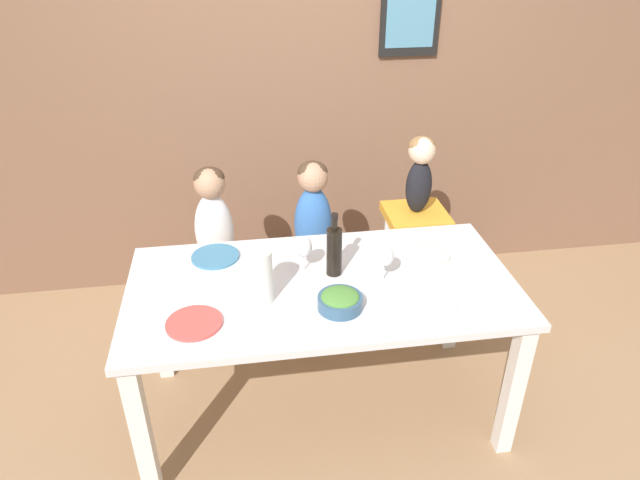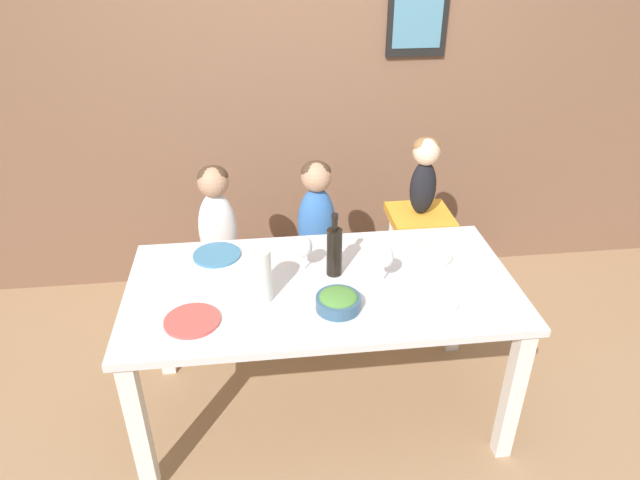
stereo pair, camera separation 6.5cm
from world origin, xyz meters
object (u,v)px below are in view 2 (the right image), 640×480
object	(u,v)px
paper_towel_roll	(258,275)
wine_glass_near	(384,257)
wine_glass_far	(304,247)
dinner_plate_front_right	(432,299)
wine_bottle	(334,250)
chair_far_left	(223,276)
person_child_center	(316,208)
salad_bowl_large	(338,301)
chair_far_center	(317,270)
dinner_plate_front_left	(192,321)
person_baby_right	(425,169)
chair_right_highchair	(418,240)
dinner_plate_back_right	(428,255)
person_child_left	(216,214)
dinner_plate_back_left	(217,255)

from	to	relation	value
paper_towel_roll	wine_glass_near	xyz separation A→B (m)	(0.54, 0.07, 0.00)
wine_glass_near	wine_glass_far	xyz separation A→B (m)	(-0.33, 0.13, 0.00)
paper_towel_roll	dinner_plate_front_right	size ratio (longest dim) A/B	1.06
wine_bottle	wine_glass_far	xyz separation A→B (m)	(-0.13, 0.04, -0.00)
chair_far_left	person_child_center	bearing A→B (deg)	0.14
person_child_center	salad_bowl_large	distance (m)	0.83
person_child_center	chair_far_center	bearing A→B (deg)	-90.00
dinner_plate_front_left	wine_bottle	bearing A→B (deg)	24.64
wine_glass_far	dinner_plate_front_right	distance (m)	0.60
person_baby_right	paper_towel_roll	xyz separation A→B (m)	(-0.89, -0.72, -0.12)
chair_right_highchair	wine_bottle	distance (m)	0.86
person_child_center	wine_glass_far	xyz separation A→B (m)	(-0.12, -0.53, 0.08)
dinner_plate_back_right	salad_bowl_large	bearing A→B (deg)	-143.82
dinner_plate_back_right	person_child_center	bearing A→B (deg)	134.77
wine_glass_far	person_child_center	bearing A→B (deg)	77.69
person_child_left	salad_bowl_large	size ratio (longest dim) A/B	3.10
paper_towel_roll	dinner_plate_front_left	size ratio (longest dim) A/B	1.06
dinner_plate_front_left	dinner_plate_front_right	size ratio (longest dim) A/B	1.00
person_baby_right	dinner_plate_back_right	bearing A→B (deg)	-101.39
paper_towel_roll	dinner_plate_front_right	xyz separation A→B (m)	(0.71, -0.10, -0.11)
paper_towel_roll	dinner_plate_front_left	distance (m)	0.31
wine_bottle	dinner_plate_front_right	xyz separation A→B (m)	(0.38, -0.25, -0.11)
chair_far_center	paper_towel_roll	distance (m)	0.92
wine_bottle	wine_glass_near	world-z (taller)	wine_bottle
paper_towel_roll	salad_bowl_large	bearing A→B (deg)	-18.51
chair_far_left	dinner_plate_front_left	world-z (taller)	dinner_plate_front_left
chair_far_left	dinner_plate_front_right	bearing A→B (deg)	-41.88
wine_bottle	paper_towel_roll	size ratio (longest dim) A/B	1.27
person_child_left	dinner_plate_front_right	distance (m)	1.23
chair_far_left	wine_glass_far	size ratio (longest dim) A/B	2.80
chair_far_center	chair_right_highchair	size ratio (longest dim) A/B	0.66
salad_bowl_large	chair_far_center	bearing A→B (deg)	89.68
chair_far_center	dinner_plate_back_left	distance (m)	0.72
salad_bowl_large	dinner_plate_front_left	world-z (taller)	salad_bowl_large
chair_far_left	paper_towel_roll	xyz separation A→B (m)	(0.20, -0.72, 0.47)
wine_bottle	wine_glass_far	bearing A→B (deg)	161.95
chair_far_left	person_child_center	distance (m)	0.65
chair_far_left	dinner_plate_front_left	size ratio (longest dim) A/B	2.16
wine_glass_far	dinner_plate_front_right	size ratio (longest dim) A/B	0.77
person_baby_right	salad_bowl_large	distance (m)	1.03
dinner_plate_back_right	person_baby_right	bearing A→B (deg)	78.61
wine_glass_near	chair_far_center	bearing A→B (deg)	108.55
chair_far_center	person_child_center	size ratio (longest dim) A/B	0.84
person_child_center	paper_towel_roll	bearing A→B (deg)	-114.00
chair_right_highchair	dinner_plate_back_right	bearing A→B (deg)	-101.43
wine_bottle	person_child_center	bearing A→B (deg)	91.48
chair_far_center	salad_bowl_large	xyz separation A→B (m)	(-0.00, -0.83, 0.39)
chair_far_left	wine_glass_far	world-z (taller)	wine_glass_far
person_child_left	dinner_plate_front_left	distance (m)	0.85
chair_far_center	wine_glass_near	xyz separation A→B (m)	(0.22, -0.65, 0.47)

